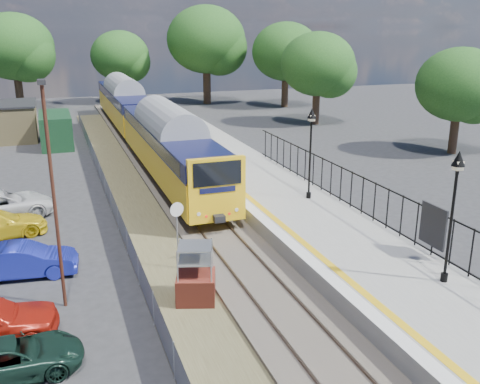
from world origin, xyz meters
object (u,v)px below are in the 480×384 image
carpark_lamp (53,185)px  train (142,118)px  speed_sign (177,224)px  car_green (12,358)px  car_blue (24,261)px  car_white (0,206)px  brick_plinth (196,274)px  victorian_lamp_north (311,132)px  victorian_lamp_south (455,187)px

carpark_lamp → train: bearing=74.5°
speed_sign → car_green: bearing=-153.1°
car_blue → car_white: 7.37m
brick_plinth → carpark_lamp: (-4.38, 1.20, 3.34)m
carpark_lamp → car_green: (-1.51, -3.58, -3.84)m
brick_plinth → carpark_lamp: size_ratio=0.28×
victorian_lamp_north → carpark_lamp: 13.46m
brick_plinth → train: bearing=84.5°
speed_sign → car_white: size_ratio=0.54×
victorian_lamp_north → carpark_lamp: carpark_lamp is taller
victorian_lamp_south → car_white: size_ratio=0.87×
brick_plinth → car_blue: size_ratio=0.54×
brick_plinth → car_green: size_ratio=0.56×
train → speed_sign: (-2.50, -23.25, -0.41)m
train → car_blue: bearing=-110.7°
car_blue → car_white: bearing=16.5°
train → car_blue: train is taller
carpark_lamp → brick_plinth: bearing=-15.3°
victorian_lamp_south → car_green: bearing=177.1°
victorian_lamp_south → carpark_lamp: carpark_lamp is taller
speed_sign → victorian_lamp_north: bearing=14.3°
train → speed_sign: train is taller
victorian_lamp_north → carpark_lamp: (-12.18, -5.71, 0.08)m
speed_sign → car_blue: 6.07m
victorian_lamp_south → car_green: victorian_lamp_south is taller
victorian_lamp_north → train: (-5.30, 19.05, -1.96)m
brick_plinth → speed_sign: (0.00, 2.71, 0.90)m
victorian_lamp_north → train: size_ratio=0.11×
carpark_lamp → car_white: 11.15m
speed_sign → carpark_lamp: size_ratio=0.37×
train → victorian_lamp_north: bearing=-74.5°
car_green → brick_plinth: bearing=-71.1°
victorian_lamp_north → car_blue: size_ratio=1.15×
car_white → train: bearing=-47.2°
brick_plinth → car_green: (-5.89, -2.39, -0.50)m
victorian_lamp_south → car_blue: victorian_lamp_south is taller
train → car_white: 17.53m
speed_sign → car_blue: (-5.76, 1.42, -1.27)m
car_blue → car_white: car_white is taller
train → car_white: (-9.60, -14.58, -1.61)m
victorian_lamp_north → brick_plinth: victorian_lamp_north is taller
victorian_lamp_south → car_blue: bearing=152.3°
speed_sign → car_blue: speed_sign is taller
brick_plinth → victorian_lamp_north: bearing=41.5°
car_green → speed_sign: bearing=-52.3°
victorian_lamp_south → brick_plinth: (-8.00, 3.09, -3.26)m
victorian_lamp_north → car_blue: victorian_lamp_north is taller
train → car_green: train is taller
victorian_lamp_south → train: size_ratio=0.11×
victorian_lamp_north → speed_sign: bearing=-151.7°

